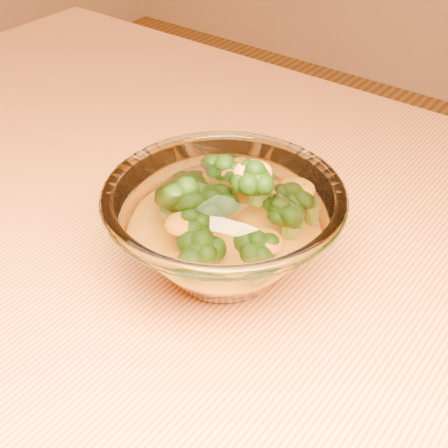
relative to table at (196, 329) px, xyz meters
The scene contains 4 objects.
table is the anchor object (origin of this frame).
glass_bowl 0.15m from the table, ahead, with size 0.20×0.20×0.09m.
cheese_sauce 0.13m from the table, ahead, with size 0.12×0.12×0.03m, color orange.
broccoli_heap 0.16m from the table, 20.75° to the left, with size 0.13×0.13×0.08m.
Camera 1 is at (0.28, -0.33, 1.12)m, focal length 50.00 mm.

